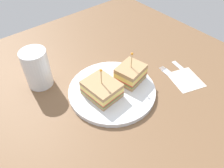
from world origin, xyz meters
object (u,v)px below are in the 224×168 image
object	(u,v)px
drink_glass	(37,70)
fork	(171,75)
sandwich_half_back	(131,74)
knife	(184,71)
plate	(112,90)
sandwich_half_front	(102,89)
napkin	(186,80)

from	to	relation	value
drink_glass	fork	world-z (taller)	drink_glass
sandwich_half_back	knife	bearing A→B (deg)	-21.94
fork	sandwich_half_back	bearing A→B (deg)	155.31
drink_glass	sandwich_half_back	bearing A→B (deg)	-39.41
knife	plate	bearing A→B (deg)	162.66
plate	sandwich_half_front	bearing A→B (deg)	-179.74
napkin	fork	world-z (taller)	fork
napkin	fork	xyz separation A→B (cm)	(-1.96, 4.36, 0.10)
plate	sandwich_half_front	xyz separation A→B (cm)	(-3.73, -0.02, 3.03)
fork	knife	distance (cm)	5.22
sandwich_half_front	drink_glass	bearing A→B (deg)	122.46
drink_glass	fork	distance (cm)	41.84
sandwich_half_front	sandwich_half_back	bearing A→B (deg)	-2.70
sandwich_half_back	plate	bearing A→B (deg)	175.69
plate	knife	distance (cm)	25.85
drink_glass	sandwich_half_front	bearing A→B (deg)	-57.54
plate	drink_glass	bearing A→B (deg)	130.53
drink_glass	fork	size ratio (longest dim) A/B	0.92
sandwich_half_back	napkin	xyz separation A→B (cm)	(14.75, -10.24, -3.87)
drink_glass	knife	world-z (taller)	drink_glass
sandwich_half_front	knife	size ratio (longest dim) A/B	0.81
sandwich_half_front	fork	bearing A→B (deg)	-15.28
plate	drink_glass	xyz separation A→B (cm)	(-14.62, 17.11, 4.66)
sandwich_half_front	napkin	size ratio (longest dim) A/B	1.07
sandwich_half_front	knife	xyz separation A→B (cm)	(28.40, -7.68, -3.54)
knife	sandwich_half_front	bearing A→B (deg)	164.86
sandwich_half_back	drink_glass	size ratio (longest dim) A/B	0.86
drink_glass	knife	xyz separation A→B (cm)	(39.29, -24.81, -5.18)
fork	knife	size ratio (longest dim) A/B	1.02
plate	sandwich_half_back	distance (cm)	7.58
sandwich_half_back	fork	xyz separation A→B (cm)	(12.79, -5.88, -3.77)
fork	knife	world-z (taller)	same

